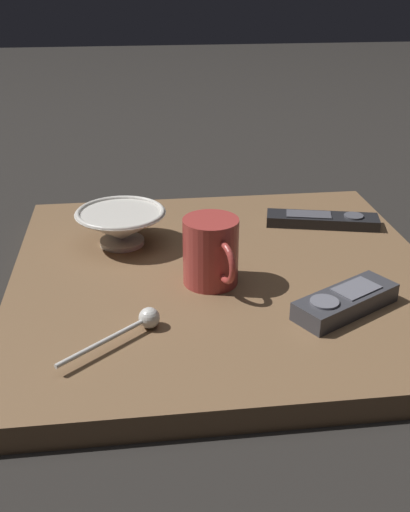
# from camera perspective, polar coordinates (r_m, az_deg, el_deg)

# --- Properties ---
(ground_plane) EXTENTS (6.00, 6.00, 0.00)m
(ground_plane) POSITION_cam_1_polar(r_m,az_deg,el_deg) (0.92, 1.82, -3.21)
(ground_plane) COLOR black
(table) EXTENTS (0.63, 0.62, 0.03)m
(table) POSITION_cam_1_polar(r_m,az_deg,el_deg) (0.92, 1.84, -2.27)
(table) COLOR brown
(table) RESTS_ON ground
(cereal_bowl) EXTENTS (0.14, 0.14, 0.06)m
(cereal_bowl) POSITION_cam_1_polar(r_m,az_deg,el_deg) (0.99, -7.84, 2.90)
(cereal_bowl) COLOR beige
(cereal_bowl) RESTS_ON table
(coffee_mug) EXTENTS (0.08, 0.11, 0.10)m
(coffee_mug) POSITION_cam_1_polar(r_m,az_deg,el_deg) (0.85, 0.59, 0.39)
(coffee_mug) COLOR #A53833
(coffee_mug) RESTS_ON table
(teaspoon) EXTENTS (0.12, 0.11, 0.03)m
(teaspoon) POSITION_cam_1_polar(r_m,az_deg,el_deg) (0.76, -6.04, -6.18)
(teaspoon) COLOR silver
(teaspoon) RESTS_ON table
(tv_remote_near) EXTENTS (0.20, 0.09, 0.02)m
(tv_remote_near) POSITION_cam_1_polar(r_m,az_deg,el_deg) (1.08, 10.91, 3.32)
(tv_remote_near) COLOR black
(tv_remote_near) RESTS_ON table
(tv_remote_far) EXTENTS (0.16, 0.12, 0.03)m
(tv_remote_far) POSITION_cam_1_polar(r_m,az_deg,el_deg) (0.82, 12.99, -4.16)
(tv_remote_far) COLOR #38383D
(tv_remote_far) RESTS_ON table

